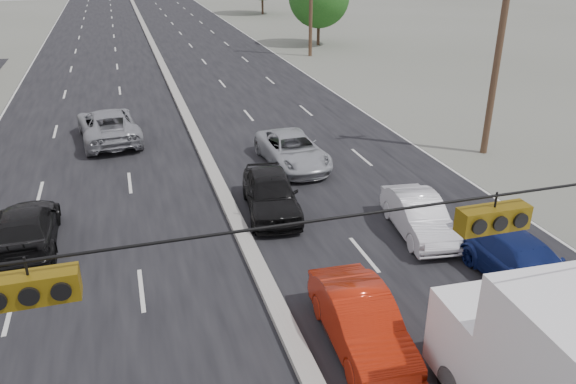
% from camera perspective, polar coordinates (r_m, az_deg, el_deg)
% --- Properties ---
extents(road_surface, '(20.00, 160.00, 0.02)m').
position_cam_1_polar(road_surface, '(37.13, -11.35, 9.69)').
color(road_surface, black).
rests_on(road_surface, ground).
extents(center_median, '(0.50, 160.00, 0.20)m').
position_cam_1_polar(center_median, '(37.11, -11.36, 9.84)').
color(center_median, gray).
rests_on(center_median, ground).
extents(utility_pole_right_b, '(1.60, 0.30, 10.00)m').
position_cam_1_polar(utility_pole_right_b, '(26.45, 20.75, 14.23)').
color(utility_pole_right_b, '#422D1E').
rests_on(utility_pole_right_b, ground).
extents(traffic_signals, '(25.00, 0.30, 0.54)m').
position_cam_1_polar(traffic_signals, '(8.28, 19.58, -2.35)').
color(traffic_signals, black).
rests_on(traffic_signals, ground).
extents(red_sedan, '(1.66, 4.29, 1.39)m').
position_cam_1_polar(red_sedan, '(13.82, 7.44, -12.98)').
color(red_sedan, '#B4200B').
rests_on(red_sedan, ground).
extents(queue_car_a, '(2.30, 4.63, 1.52)m').
position_cam_1_polar(queue_car_a, '(20.03, -1.76, -0.12)').
color(queue_car_a, black).
rests_on(queue_car_a, ground).
extents(queue_car_b, '(1.92, 4.17, 1.32)m').
position_cam_1_polar(queue_car_b, '(19.08, 13.13, -2.41)').
color(queue_car_b, silver).
rests_on(queue_car_b, ground).
extents(queue_car_c, '(2.47, 5.03, 1.38)m').
position_cam_1_polar(queue_car_c, '(24.36, 0.46, 4.24)').
color(queue_car_c, '#A4A8AC').
rests_on(queue_car_c, ground).
extents(queue_car_d, '(2.04, 4.66, 1.33)m').
position_cam_1_polar(queue_car_d, '(17.25, 22.80, -6.80)').
color(queue_car_d, navy).
rests_on(queue_car_d, ground).
extents(oncoming_near, '(2.00, 4.67, 1.34)m').
position_cam_1_polar(oncoming_near, '(19.63, -25.10, -3.39)').
color(oncoming_near, black).
rests_on(oncoming_near, ground).
extents(oncoming_far, '(3.22, 5.90, 1.57)m').
position_cam_1_polar(oncoming_far, '(28.83, -17.81, 6.46)').
color(oncoming_far, gray).
rests_on(oncoming_far, ground).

